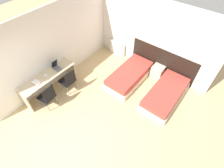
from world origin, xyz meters
The scene contains 14 objects.
ground_plane centered at (0.00, 0.00, 0.00)m, with size 20.00×20.00×0.00m, color tan.
wall_back centered at (0.00, 4.60, 1.35)m, with size 5.13×0.05×2.70m.
wall_left centered at (-2.09, 2.29, 1.35)m, with size 0.05×5.57×2.70m.
headboard_panel centered at (0.78, 4.56, 0.53)m, with size 2.54×0.03×1.06m.
bed_near_window centered at (0.04, 3.52, 0.20)m, with size 0.97×2.01×0.41m.
bed_near_door centered at (1.51, 3.52, 0.20)m, with size 0.97×2.01×0.41m.
nightstand centered at (0.78, 4.33, 0.22)m, with size 0.42×0.40×0.44m.
radiator centered at (-1.25, 4.48, 0.28)m, with size 0.73×0.12×0.57m.
desk centered at (-1.78, 1.33, 0.60)m, with size 0.56×1.95×0.78m.
chair_near_laptop centered at (-1.31, 1.78, 0.50)m, with size 0.45×0.45×0.93m.
chair_near_notebook centered at (-1.31, 0.90, 0.50)m, with size 0.50×0.50×0.93m.
laptop centered at (-1.80, 1.76, 0.84)m, with size 0.33×0.22×0.32m.
open_notebook centered at (-1.78, 0.93, 0.79)m, with size 0.33×0.25×0.02m.
mug centered at (-1.74, 1.28, 0.82)m, with size 0.08×0.08×0.09m.
Camera 1 is at (2.38, -0.51, 4.81)m, focal length 28.00 mm.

